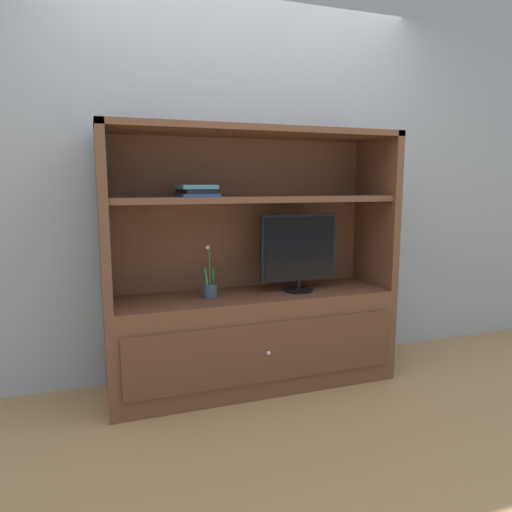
# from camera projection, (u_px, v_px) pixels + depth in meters

# --- Properties ---
(ground_plane) EXTENTS (8.00, 8.00, 0.00)m
(ground_plane) POSITION_uv_depth(u_px,v_px,m) (276.00, 410.00, 2.67)
(ground_plane) COLOR tan
(painted_rear_wall) EXTENTS (6.00, 0.10, 2.80)m
(painted_rear_wall) POSITION_uv_depth(u_px,v_px,m) (237.00, 169.00, 3.16)
(painted_rear_wall) COLOR #9EA8B2
(painted_rear_wall) RESTS_ON ground_plane
(media_console) EXTENTS (1.83, 0.54, 1.63)m
(media_console) POSITION_uv_depth(u_px,v_px,m) (253.00, 309.00, 2.98)
(media_console) COLOR brown
(media_console) RESTS_ON ground_plane
(tv_monitor) EXTENTS (0.52, 0.19, 0.50)m
(tv_monitor) POSITION_uv_depth(u_px,v_px,m) (299.00, 251.00, 2.98)
(tv_monitor) COLOR black
(tv_monitor) RESTS_ON media_console
(potted_plant) EXTENTS (0.09, 0.09, 0.32)m
(potted_plant) POSITION_uv_depth(u_px,v_px,m) (210.00, 289.00, 2.84)
(potted_plant) COLOR #384C56
(potted_plant) RESTS_ON media_console
(magazine_stack) EXTENTS (0.23, 0.30, 0.07)m
(magazine_stack) POSITION_uv_depth(u_px,v_px,m) (197.00, 191.00, 2.74)
(magazine_stack) COLOR #2D519E
(magazine_stack) RESTS_ON media_console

